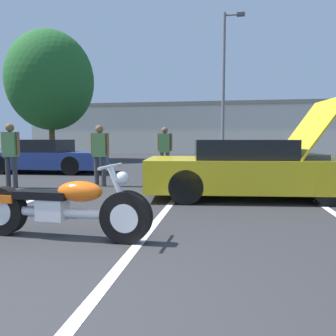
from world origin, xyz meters
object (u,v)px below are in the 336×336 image
Objects in this scene: light_pole at (225,81)px; motorcycle at (62,208)px; parked_car_left_row at (45,157)px; spectator_by_show_car at (100,150)px; spectator_midground at (165,147)px; tree_background at (50,81)px; spectator_near_motorcycle at (11,150)px; show_car_hood_open at (249,169)px.

light_pole is 3.54× the size of motorcycle.
parked_car_left_row is 4.59m from spectator_by_show_car.
parked_car_left_row is 4.71m from spectator_midground.
spectator_by_show_car reaches higher than motorcycle.
motorcycle is at bearing -60.58° from tree_background.
spectator_near_motorcycle is at bearing -162.93° from spectator_by_show_car.
motorcycle is 4.29m from show_car_hood_open.
light_pole is 5.01× the size of spectator_midground.
show_car_hood_open is 3.96m from spectator_by_show_car.
show_car_hood_open reaches higher than spectator_midground.
tree_background reaches higher than spectator_midground.
tree_background is 15.61m from show_car_hood_open.
motorcycle is at bearing -48.38° from spectator_near_motorcycle.
spectator_near_motorcycle reaches higher than motorcycle.
parked_car_left_row is 2.63× the size of spectator_near_motorcycle.
show_car_hood_open is 2.78× the size of spectator_by_show_car.
motorcycle is (-2.02, -15.50, -4.15)m from light_pole.
spectator_near_motorcycle is at bearing -66.04° from tree_background.
show_car_hood_open is 2.73× the size of spectator_midground.
light_pole is at bearing 76.89° from spectator_midground.
light_pole is at bearing 65.15° from spectator_near_motorcycle.
spectator_by_show_car is at bearing 107.72° from motorcycle.
parked_car_left_row is at bearing 108.13° from spectator_near_motorcycle.
spectator_near_motorcycle is (1.22, -3.74, 0.39)m from parked_car_left_row.
show_car_hood_open is (2.57, 3.43, 0.23)m from motorcycle.
spectator_midground is (4.67, -0.50, 0.40)m from parked_car_left_row.
motorcycle is 1.41× the size of spectator_midground.
spectator_by_show_car is 2.88m from spectator_midground.
show_car_hood_open is at bearing -3.73° from spectator_near_motorcycle.
parked_car_left_row is (3.38, -6.63, -4.05)m from tree_background.
spectator_by_show_car is (-3.81, 1.05, 0.34)m from show_car_hood_open.
parked_car_left_row is at bearing -62.96° from tree_background.
motorcycle is at bearing -97.42° from light_pole.
light_pole is 12.71m from show_car_hood_open.
tree_background is at bearing -172.52° from light_pole.
light_pole is at bearing 73.54° from spectator_by_show_car.
spectator_by_show_car is at bearing -55.14° from tree_background.
spectator_near_motorcycle is at bearing -136.75° from spectator_midground.
light_pole is 9.37m from spectator_midground.
tree_background is 11.36m from spectator_midground.
parked_car_left_row is at bearing 137.65° from spectator_by_show_car.
tree_background is 3.19× the size of motorcycle.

